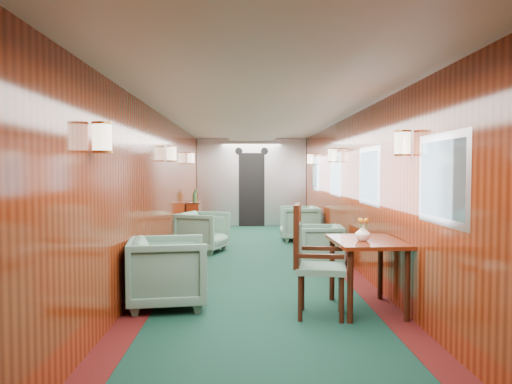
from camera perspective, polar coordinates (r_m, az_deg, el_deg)
room at (r=7.73m, az=0.16°, el=3.30°), size 12.00×12.10×2.40m
bulkhead at (r=13.65m, az=-0.50°, el=1.05°), size 2.98×0.17×2.39m
windows_right at (r=8.16m, az=10.62°, el=1.92°), size 0.02×8.60×0.80m
wall_sconces at (r=8.30m, az=0.06°, el=4.31°), size 2.97×7.97×0.25m
dining_table at (r=5.58m, az=12.55°, el=-6.61°), size 0.75×1.05×0.77m
side_chair at (r=5.28m, az=6.24°, el=-7.23°), size 0.60×0.62×1.17m
credenza at (r=11.48m, az=-7.04°, el=-3.06°), size 0.29×0.91×1.09m
flower_vase at (r=5.45m, az=12.10°, el=-4.60°), size 0.19×0.19×0.17m
armchair_left_near at (r=5.72m, az=-10.03°, el=-8.98°), size 0.97×0.95×0.78m
armchair_left_far at (r=9.43m, az=-6.10°, el=-4.54°), size 1.05×1.04×0.75m
armchair_right_near at (r=8.26m, az=7.44°, el=-5.93°), size 0.74×0.72×0.64m
armchair_right_far at (r=10.91m, az=4.98°, el=-3.57°), size 0.83×0.81×0.75m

